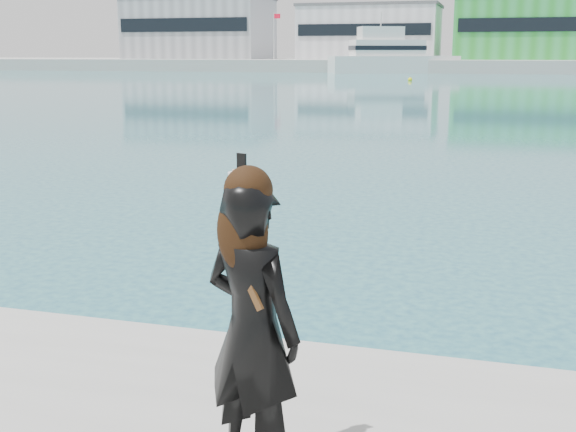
{
  "coord_description": "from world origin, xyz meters",
  "views": [
    {
      "loc": [
        0.64,
        -4.37,
        3.11
      ],
      "look_at": [
        -0.56,
        -0.19,
        2.13
      ],
      "focal_mm": 45.0,
      "sensor_mm": 36.0,
      "label": 1
    }
  ],
  "objects": [
    {
      "name": "warehouse_white",
      "position": [
        -22.0,
        127.98,
        6.76
      ],
      "size": [
        24.48,
        15.35,
        9.5
      ],
      "color": "silver",
      "rests_on": "far_quay"
    },
    {
      "name": "flagpole_left",
      "position": [
        -37.91,
        121.0,
        6.54
      ],
      "size": [
        1.28,
        0.16,
        8.0
      ],
      "color": "silver",
      "rests_on": "far_quay"
    },
    {
      "name": "woman",
      "position": [
        -0.57,
        -0.89,
        1.69
      ],
      "size": [
        0.72,
        0.6,
        1.77
      ],
      "rotation": [
        0.0,
        0.0,
        2.76
      ],
      "color": "black",
      "rests_on": "near_quay"
    },
    {
      "name": "buoy_far",
      "position": [
        -9.01,
        79.34,
        0.0
      ],
      "size": [
        0.5,
        0.5,
        0.5
      ],
      "primitive_type": "sphere",
      "color": "#F0F20C",
      "rests_on": "ground"
    },
    {
      "name": "motor_yacht",
      "position": [
        -15.79,
        110.34,
        2.6
      ],
      "size": [
        20.32,
        13.19,
        9.25
      ],
      "rotation": [
        0.0,
        0.0,
        0.43
      ],
      "color": "white",
      "rests_on": "ground"
    },
    {
      "name": "far_quay",
      "position": [
        0.0,
        130.0,
        1.0
      ],
      "size": [
        320.0,
        40.0,
        2.0
      ],
      "primitive_type": "cube",
      "color": "#9E9E99",
      "rests_on": "ground"
    },
    {
      "name": "warehouse_grey_left",
      "position": [
        -55.0,
        127.98,
        7.76
      ],
      "size": [
        26.52,
        16.36,
        11.5
      ],
      "color": "gray",
      "rests_on": "far_quay"
    },
    {
      "name": "warehouse_green",
      "position": [
        8.0,
        127.98,
        7.26
      ],
      "size": [
        30.6,
        16.36,
        10.5
      ],
      "color": "green",
      "rests_on": "far_quay"
    }
  ]
}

